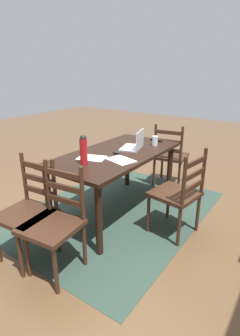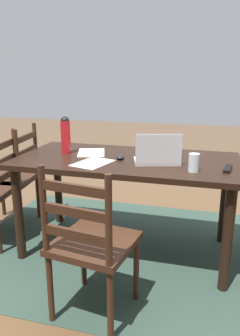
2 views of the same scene
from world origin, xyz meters
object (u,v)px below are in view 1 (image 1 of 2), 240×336
Objects in this scene: computer_mouse at (117,152)px; tv_remote at (156,140)px; dining_table at (116,160)px; chair_far_head at (178,194)px; drinking_glass at (155,141)px; chair_right_near at (29,211)px; chair_right_far at (54,223)px; water_bottle at (84,149)px; laptop at (135,144)px; chair_left_far at (170,156)px.

tv_remote is (-0.77, 0.10, -0.01)m from computer_mouse.
computer_mouse is 0.59× the size of tv_remote.
chair_far_head reaches higher than dining_table.
chair_far_head is 7.78× the size of drinking_glass.
dining_table is at bearing 171.23° from chair_right_near.
tv_remote is at bearing 161.01° from computer_mouse.
computer_mouse is (-1.09, -0.13, 0.33)m from chair_right_far.
water_bottle is 1.26m from tv_remote.
dining_table is 0.13m from computer_mouse.
laptop is at bearing -110.22° from chair_far_head.
water_bottle is (0.76, -0.13, 0.10)m from laptop.
computer_mouse is (1.17, -0.14, 0.33)m from chair_left_far.
tv_remote is at bearing -156.72° from drinking_glass.
chair_far_head is at bearing 47.56° from drinking_glass.
computer_mouse is 0.78m from tv_remote.
chair_right_near is (1.13, -0.17, -0.21)m from dining_table.
dining_table is 16.75× the size of computer_mouse.
chair_right_far is at bearing -29.34° from chair_far_head.
chair_right_near reaches higher than dining_table.
chair_right_far is (1.12, -0.63, 0.00)m from chair_far_head.
drinking_glass is 0.59m from computer_mouse.
water_bottle is at bearing -14.24° from drinking_glass.
computer_mouse is at bearing -6.79° from chair_left_far.
chair_right_far is 2.57× the size of laptop.
tv_remote is (-0.48, 0.03, -0.05)m from laptop.
chair_left_far is at bearing -175.14° from drinking_glass.
laptop is at bearing -177.26° from chair_right_far.
dining_table is 4.54× the size of laptop.
computer_mouse reaches higher than tv_remote.
water_bottle is at bearing -20.17° from computer_mouse.
chair_far_head is at bearing 89.57° from dining_table.
water_bottle is (-0.61, -0.20, 0.46)m from chair_right_far.
drinking_glass is (-0.51, 0.23, 0.16)m from dining_table.
laptop is 0.78m from water_bottle.
water_bottle is 2.97× the size of computer_mouse.
tv_remote is (-1.24, 0.17, -0.14)m from water_bottle.
dining_table is 0.82m from chair_far_head.
chair_right_near is 0.34m from chair_right_far.
dining_table is at bearing -90.43° from chair_far_head.
computer_mouse is at bearing -12.09° from laptop.
chair_far_head is 1.04m from tv_remote.
computer_mouse is at bearing -87.38° from chair_far_head.
water_bottle is at bearing -162.21° from chair_right_far.
tv_remote is at bearing -6.11° from chair_left_far.
chair_left_far is 0.72m from drinking_glass.
water_bottle is (-0.61, 0.14, 0.46)m from chair_right_near.
laptop reaches higher than dining_table.
tv_remote is (0.39, -0.04, 0.32)m from chair_left_far.
chair_left_far is at bearing 161.36° from computer_mouse.
laptop is 0.49m from tv_remote.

